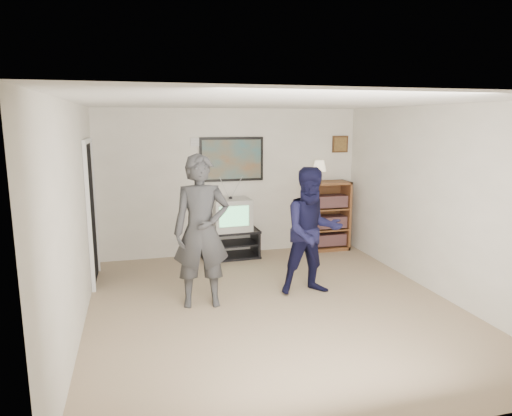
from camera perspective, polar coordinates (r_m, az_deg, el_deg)
name	(u,v)px	position (r m, az deg, el deg)	size (l,w,h in m)	color
room_shell	(267,204)	(5.80, 1.35, 0.48)	(4.51, 5.00, 2.51)	#7C664F
media_stand	(230,244)	(7.79, -3.26, -4.46)	(0.98, 0.56, 0.48)	black
crt_television	(231,214)	(7.67, -3.17, -0.80)	(0.63, 0.53, 0.53)	#ABACA6
bookshelf	(327,216)	(8.28, 8.88, -0.96)	(0.75, 0.43, 1.23)	brown
table_lamp	(319,171)	(8.05, 7.90, 4.56)	(0.24, 0.24, 0.38)	beige
person_tall	(201,231)	(5.67, -6.84, -2.92)	(0.70, 0.46, 1.90)	#333436
person_short	(312,231)	(6.09, 7.04, -2.92)	(0.83, 0.65, 1.71)	black
controller_left	(197,215)	(5.81, -7.42, -0.87)	(0.03, 0.12, 0.03)	white
controller_right	(306,216)	(6.30, 6.30, -1.04)	(0.03, 0.12, 0.03)	white
poster	(232,159)	(7.80, -3.05, 6.10)	(1.10, 0.03, 0.75)	black
air_vent	(199,142)	(7.69, -7.14, 8.21)	(0.28, 0.02, 0.14)	white
small_picture	(340,144)	(8.43, 10.47, 7.86)	(0.30, 0.03, 0.30)	#342310
doorway	(91,213)	(6.88, -19.94, -0.64)	(0.03, 0.85, 2.00)	black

